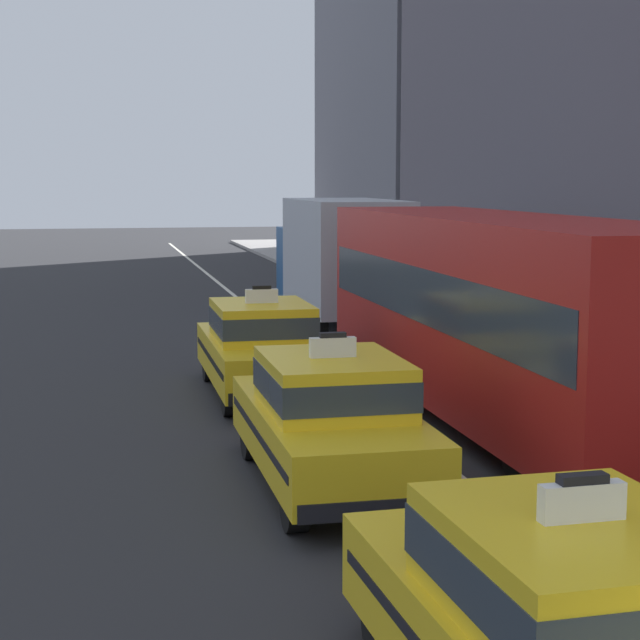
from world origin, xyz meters
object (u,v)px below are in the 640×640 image
taxi_left_nearest (570,632)px  box_truck_right_third (339,257)px  taxi_left_third (261,347)px  taxi_left_second (331,419)px  bus_right_second (497,306)px

taxi_left_nearest → box_truck_right_third: (3.26, 20.40, 0.90)m
taxi_left_third → taxi_left_second: bearing=-90.5°
taxi_left_nearest → box_truck_right_third: size_ratio=0.66×
taxi_left_nearest → box_truck_right_third: 20.68m
taxi_left_nearest → taxi_left_second: size_ratio=1.01×
taxi_left_third → bus_right_second: (3.30, -2.66, 0.94)m
taxi_left_nearest → bus_right_second: bearing=71.2°
taxi_left_nearest → bus_right_second: bus_right_second is taller
bus_right_second → taxi_left_nearest: bearing=-108.8°
taxi_left_nearest → box_truck_right_third: box_truck_right_third is taller
taxi_left_second → taxi_left_third: same height
taxi_left_second → bus_right_second: size_ratio=0.41×
taxi_left_third → taxi_left_nearest: bearing=-89.5°
taxi_left_nearest → taxi_left_third: 12.02m
taxi_left_third → box_truck_right_third: 9.07m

